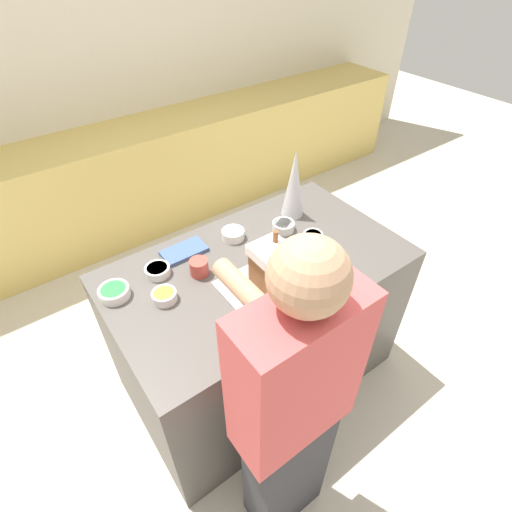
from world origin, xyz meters
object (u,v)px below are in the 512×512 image
Objects in this scene: gingerbread_house at (271,265)px; decorative_tree at (294,184)px; candy_bowl_near_tray_left at (233,234)px; mug at (199,267)px; candy_bowl_center_rear at (313,236)px; candy_bowl_front_corner at (158,270)px; candy_bowl_behind_tray at (283,226)px; person at (291,415)px; baking_tray at (271,282)px; cookbook at (184,251)px; candy_bowl_far_right at (164,296)px; candy_bowl_beside_tree at (114,292)px.

decorative_tree reaches higher than gingerbread_house.
candy_bowl_near_tray_left is 1.34× the size of mug.
candy_bowl_center_rear is (0.39, 0.13, -0.10)m from gingerbread_house.
decorative_tree reaches higher than candy_bowl_near_tray_left.
candy_bowl_front_corner is at bearing -179.45° from decorative_tree.
candy_bowl_front_corner is 1.34× the size of mug.
person is at bearing -127.26° from candy_bowl_behind_tray.
cookbook is (-0.23, 0.44, 0.01)m from baking_tray.
cookbook is (-0.27, 0.05, -0.02)m from candy_bowl_near_tray_left.
candy_bowl_near_tray_left is 0.45m from candy_bowl_front_corner.
baking_tray is at bearing -23.41° from candy_bowl_far_right.
gingerbread_house is 0.59m from decorative_tree.
cookbook is at bearing 164.22° from candy_bowl_behind_tray.
candy_bowl_center_rear is at bearing 18.57° from baking_tray.
cookbook is at bearing 84.45° from person.
candy_bowl_center_rear is at bearing 43.48° from person.
candy_bowl_front_corner reaches higher than cookbook.
candy_bowl_behind_tray is at bearing -6.63° from candy_bowl_front_corner.
gingerbread_house reaches higher than candy_bowl_beside_tree.
baking_tray is 4.12× the size of candy_bowl_far_right.
mug is (0.21, 0.06, 0.02)m from candy_bowl_far_right.
decorative_tree reaches higher than mug.
cookbook is 0.19m from mug.
cookbook is at bearing 117.21° from gingerbread_house.
candy_bowl_behind_tray is 0.77m from candy_bowl_far_right.
gingerbread_house reaches higher than cookbook.
decorative_tree is 4.38× the size of mug.
candy_bowl_near_tray_left is 0.28m from cookbook.
gingerbread_house is at bearing -42.50° from candy_bowl_front_corner.
decorative_tree is at bearing -1.70° from candy_bowl_near_tray_left.
mug reaches higher than candy_bowl_front_corner.
candy_bowl_beside_tree is 0.41m from cookbook.
gingerbread_house reaches higher than candy_bowl_far_right.
gingerbread_house is 0.40m from candy_bowl_near_tray_left.
candy_bowl_near_tray_left is 1.08× the size of candy_bowl_far_right.
decorative_tree reaches higher than candy_bowl_front_corner.
candy_bowl_behind_tray reaches higher than baking_tray.
mug is at bearing -154.41° from candy_bowl_near_tray_left.
candy_bowl_front_corner is at bearing 95.27° from person.
candy_bowl_behind_tray reaches higher than candy_bowl_far_right.
decorative_tree is (0.45, 0.38, 0.19)m from baking_tray.
baking_tray is 0.11m from gingerbread_house.
candy_bowl_near_tray_left is (-0.40, 0.01, -0.17)m from decorative_tree.
candy_bowl_behind_tray reaches higher than candy_bowl_beside_tree.
cookbook is at bearing 20.85° from candy_bowl_front_corner.
baking_tray is 4.48× the size of candy_bowl_center_rear.
candy_bowl_center_rear is (-0.06, -0.25, -0.18)m from decorative_tree.
gingerbread_house reaches higher than mug.
candy_bowl_center_rear is at bearing -104.32° from decorative_tree.
candy_bowl_behind_tray is at bearing -21.42° from candy_bowl_near_tray_left.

